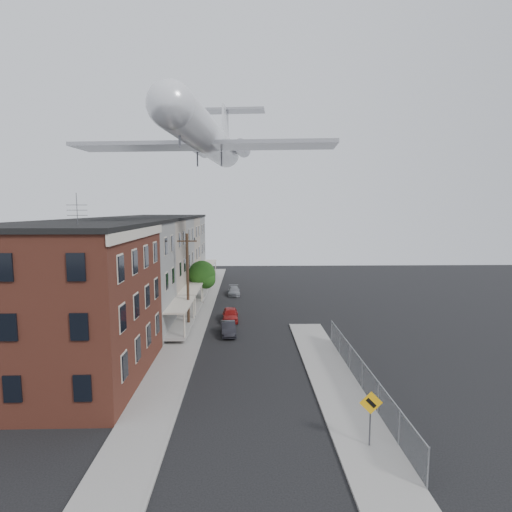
{
  "coord_description": "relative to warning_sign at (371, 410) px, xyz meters",
  "views": [
    {
      "loc": [
        -0.2,
        -18.52,
        11.21
      ],
      "look_at": [
        0.44,
        6.69,
        8.24
      ],
      "focal_mm": 28.0,
      "sensor_mm": 36.0,
      "label": 1
    }
  ],
  "objects": [
    {
      "name": "sidewalk_right",
      "position": [
        -0.1,
        7.03,
        -1.82
      ],
      "size": [
        3.0,
        26.0,
        0.12
      ],
      "primitive_type": "cube",
      "color": "gray",
      "rests_on": "ground"
    },
    {
      "name": "street_tree",
      "position": [
        -10.87,
        28.95,
        1.57
      ],
      "size": [
        3.22,
        3.2,
        5.2
      ],
      "color": "black",
      "rests_on": "ground"
    },
    {
      "name": "row_house_b",
      "position": [
        -17.56,
        24.53,
        3.25
      ],
      "size": [
        11.98,
        7.0,
        10.3
      ],
      "color": "gray",
      "rests_on": "ground"
    },
    {
      "name": "car_mid",
      "position": [
        -7.4,
        17.25,
        -1.3
      ],
      "size": [
        1.57,
        3.63,
        1.16
      ],
      "primitive_type": "imported",
      "rotation": [
        0.0,
        0.0,
        0.1
      ],
      "color": "black",
      "rests_on": "ground"
    },
    {
      "name": "row_house_c",
      "position": [
        -17.56,
        31.53,
        3.25
      ],
      "size": [
        11.98,
        7.0,
        10.3
      ],
      "color": "#5E5E5C",
      "rests_on": "ground"
    },
    {
      "name": "car_near",
      "position": [
        -7.4,
        21.75,
        -1.23
      ],
      "size": [
        1.7,
        3.9,
        1.31
      ],
      "primitive_type": "imported",
      "rotation": [
        0.0,
        0.0,
        0.04
      ],
      "color": "maroon",
      "rests_on": "ground"
    },
    {
      "name": "row_house_e",
      "position": [
        -17.56,
        45.53,
        3.25
      ],
      "size": [
        11.98,
        7.0,
        10.3
      ],
      "color": "#5E5E5C",
      "rests_on": "ground"
    },
    {
      "name": "sidewalk_left",
      "position": [
        -11.1,
        25.03,
        -1.82
      ],
      "size": [
        3.0,
        62.0,
        0.12
      ],
      "primitive_type": "cube",
      "color": "gray",
      "rests_on": "ground"
    },
    {
      "name": "row_house_d",
      "position": [
        -17.56,
        38.53,
        3.25
      ],
      "size": [
        11.98,
        7.0,
        10.3
      ],
      "color": "gray",
      "rests_on": "ground"
    },
    {
      "name": "warning_sign",
      "position": [
        0.0,
        0.0,
        0.0
      ],
      "size": [
        1.1,
        0.11,
        2.8
      ],
      "color": "#515156",
      "rests_on": "ground"
    },
    {
      "name": "utility_pole",
      "position": [
        -11.2,
        19.03,
        2.79
      ],
      "size": [
        1.8,
        0.26,
        9.0
      ],
      "color": "black",
      "rests_on": "ground"
    },
    {
      "name": "corner_building",
      "position": [
        -17.6,
        8.03,
        3.28
      ],
      "size": [
        10.31,
        12.3,
        12.15
      ],
      "color": "#3A1A12",
      "rests_on": "ground"
    },
    {
      "name": "ground",
      "position": [
        -5.6,
        1.03,
        -1.88
      ],
      "size": [
        120.0,
        120.0,
        0.0
      ],
      "primitive_type": "plane",
      "color": "black",
      "rests_on": "ground"
    },
    {
      "name": "chainlink_fence",
      "position": [
        1.4,
        6.03,
        -0.89
      ],
      "size": [
        0.06,
        18.06,
        1.9
      ],
      "color": "gray",
      "rests_on": "ground"
    },
    {
      "name": "car_far",
      "position": [
        -7.4,
        33.99,
        -1.34
      ],
      "size": [
        1.71,
        3.8,
        1.08
      ],
      "primitive_type": "imported",
      "rotation": [
        0.0,
        0.0,
        0.05
      ],
      "color": "gray",
      "rests_on": "ground"
    },
    {
      "name": "curb_right",
      "position": [
        -1.55,
        7.03,
        -1.81
      ],
      "size": [
        0.15,
        26.0,
        0.14
      ],
      "primitive_type": "cube",
      "color": "gray",
      "rests_on": "ground"
    },
    {
      "name": "curb_left",
      "position": [
        -9.65,
        25.03,
        -1.81
      ],
      "size": [
        0.15,
        62.0,
        0.14
      ],
      "primitive_type": "cube",
      "color": "gray",
      "rests_on": "ground"
    },
    {
      "name": "row_house_a",
      "position": [
        -17.56,
        17.53,
        3.25
      ],
      "size": [
        11.98,
        7.0,
        10.3
      ],
      "color": "#5E5E5C",
      "rests_on": "ground"
    },
    {
      "name": "airplane",
      "position": [
        -9.27,
        20.76,
        15.9
      ],
      "size": [
        23.4,
        26.72,
        7.7
      ],
      "color": "silver",
      "rests_on": "ground"
    }
  ]
}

